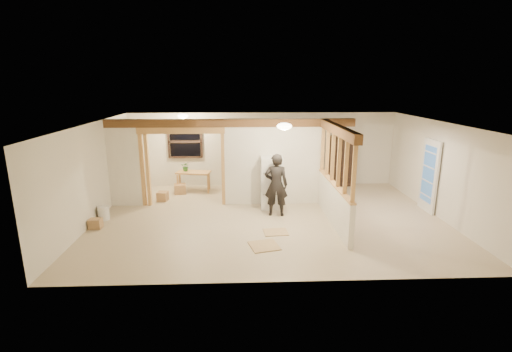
{
  "coord_description": "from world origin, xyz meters",
  "views": [
    {
      "loc": [
        -0.73,
        -9.22,
        3.5
      ],
      "look_at": [
        -0.33,
        0.4,
        1.04
      ],
      "focal_mm": 26.0,
      "sensor_mm": 36.0,
      "label": 1
    }
  ],
  "objects_px": {
    "work_table": "(194,182)",
    "shop_vac": "(127,192)",
    "refrigerator": "(272,182)",
    "woman": "(276,185)",
    "bookshelf": "(341,161)"
  },
  "relations": [
    {
      "from": "work_table",
      "to": "shop_vac",
      "type": "relative_size",
      "value": 2.06
    },
    {
      "from": "woman",
      "to": "bookshelf",
      "type": "bearing_deg",
      "value": -124.33
    },
    {
      "from": "refrigerator",
      "to": "work_table",
      "type": "relative_size",
      "value": 1.39
    },
    {
      "from": "work_table",
      "to": "shop_vac",
      "type": "distance_m",
      "value": 2.09
    },
    {
      "from": "refrigerator",
      "to": "woman",
      "type": "height_order",
      "value": "woman"
    },
    {
      "from": "woman",
      "to": "shop_vac",
      "type": "relative_size",
      "value": 3.3
    },
    {
      "from": "refrigerator",
      "to": "bookshelf",
      "type": "xyz_separation_m",
      "value": [
        2.56,
        2.19,
        0.13
      ]
    },
    {
      "from": "refrigerator",
      "to": "bookshelf",
      "type": "height_order",
      "value": "bookshelf"
    },
    {
      "from": "woman",
      "to": "bookshelf",
      "type": "distance_m",
      "value": 3.78
    },
    {
      "from": "refrigerator",
      "to": "woman",
      "type": "distance_m",
      "value": 0.66
    },
    {
      "from": "woman",
      "to": "work_table",
      "type": "bearing_deg",
      "value": -36.53
    },
    {
      "from": "refrigerator",
      "to": "shop_vac",
      "type": "distance_m",
      "value": 4.44
    },
    {
      "from": "woman",
      "to": "bookshelf",
      "type": "relative_size",
      "value": 0.98
    },
    {
      "from": "shop_vac",
      "to": "refrigerator",
      "type": "bearing_deg",
      "value": -11.14
    },
    {
      "from": "refrigerator",
      "to": "work_table",
      "type": "distance_m",
      "value": 2.98
    }
  ]
}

